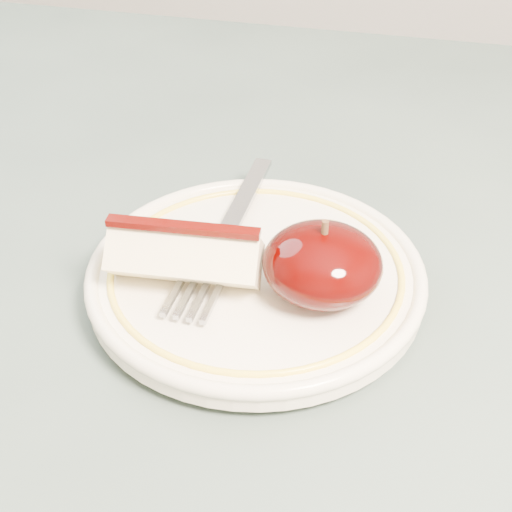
% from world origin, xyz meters
% --- Properties ---
extents(table, '(0.90, 0.90, 0.75)m').
position_xyz_m(table, '(0.00, 0.00, 0.66)').
color(table, brown).
rests_on(table, ground).
extents(plate, '(0.21, 0.21, 0.02)m').
position_xyz_m(plate, '(0.09, -0.03, 0.76)').
color(plate, '#EDE4C7').
rests_on(plate, table).
extents(apple_half, '(0.07, 0.07, 0.05)m').
position_xyz_m(apple_half, '(0.14, -0.04, 0.79)').
color(apple_half, black).
rests_on(apple_half, plate).
extents(apple_wedge, '(0.09, 0.05, 0.04)m').
position_xyz_m(apple_wedge, '(0.06, -0.05, 0.79)').
color(apple_wedge, '#F5E7B4').
rests_on(apple_wedge, plate).
extents(fork, '(0.03, 0.18, 0.00)m').
position_xyz_m(fork, '(0.07, 0.00, 0.77)').
color(fork, gray).
rests_on(fork, plate).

